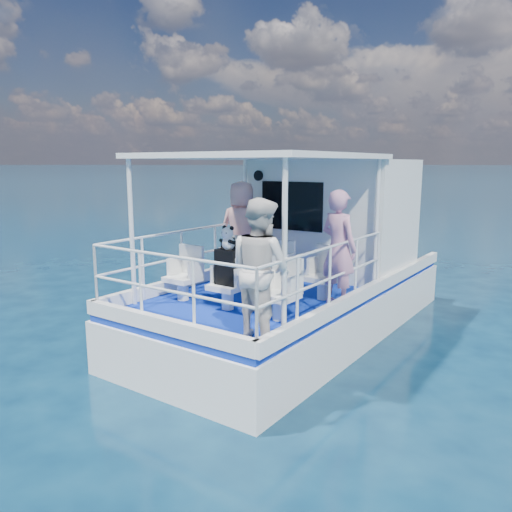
{
  "coord_description": "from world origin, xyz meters",
  "views": [
    {
      "loc": [
        4.44,
        -6.71,
        3.03
      ],
      "look_at": [
        0.02,
        -0.4,
        1.6
      ],
      "focal_mm": 35.0,
      "sensor_mm": 36.0,
      "label": 1
    }
  ],
  "objects_px": {
    "passenger_stbd_aft": "(260,269)",
    "panda": "(228,238)",
    "backpack_center": "(228,267)",
    "passenger_port_fwd": "(242,230)"
  },
  "relations": [
    {
      "from": "passenger_stbd_aft",
      "to": "panda",
      "type": "relative_size",
      "value": 5.05
    },
    {
      "from": "backpack_center",
      "to": "panda",
      "type": "relative_size",
      "value": 1.52
    },
    {
      "from": "passenger_stbd_aft",
      "to": "panda",
      "type": "bearing_deg",
      "value": -20.8
    },
    {
      "from": "passenger_port_fwd",
      "to": "panda",
      "type": "bearing_deg",
      "value": 105.24
    },
    {
      "from": "passenger_port_fwd",
      "to": "panda",
      "type": "xyz_separation_m",
      "value": [
        1.15,
        -1.87,
        0.17
      ]
    },
    {
      "from": "passenger_port_fwd",
      "to": "panda",
      "type": "distance_m",
      "value": 2.2
    },
    {
      "from": "passenger_port_fwd",
      "to": "backpack_center",
      "type": "xyz_separation_m",
      "value": [
        1.13,
        -1.87,
        -0.26
      ]
    },
    {
      "from": "backpack_center",
      "to": "passenger_stbd_aft",
      "type": "bearing_deg",
      "value": -33.99
    },
    {
      "from": "passenger_port_fwd",
      "to": "passenger_stbd_aft",
      "type": "height_order",
      "value": "passenger_port_fwd"
    },
    {
      "from": "passenger_stbd_aft",
      "to": "panda",
      "type": "distance_m",
      "value": 1.3
    }
  ]
}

